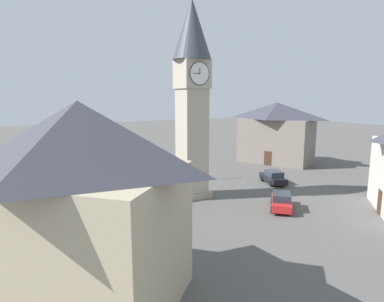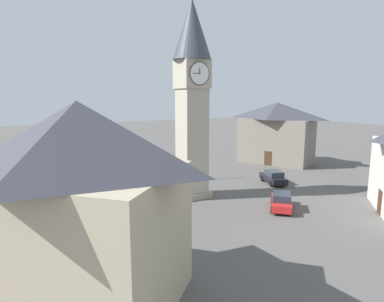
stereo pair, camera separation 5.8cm
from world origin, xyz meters
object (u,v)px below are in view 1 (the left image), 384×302
Objects in this scene: car_white_side at (273,177)px; pedestrian at (175,177)px; car_silver_kerb at (70,226)px; building_corner_back at (276,132)px; lamp_post at (189,150)px; car_red_corner at (281,201)px; clock_tower at (192,83)px; car_blue_kerb at (126,189)px; tree at (57,167)px; building_shop_left at (83,204)px.

pedestrian is (10.29, -4.96, 0.25)m from car_white_side.
car_silver_kerb is 23.31m from car_white_side.
building_corner_back is 16.89m from lamp_post.
building_corner_back is (-14.67, -15.89, 3.90)m from car_red_corner.
clock_tower is at bearing 62.56° from lamp_post.
clock_tower reaches higher than car_blue_kerb.
clock_tower is 16.73m from car_silver_kerb.
pedestrian reaches higher than car_red_corner.
car_white_side is at bearing 44.96° from building_corner_back.
car_silver_kerb and car_red_corner have the same top height.
car_red_corner is 0.75× the size of lamp_post.
car_red_corner is (-10.84, 10.51, 0.00)m from car_blue_kerb.
car_red_corner is at bearing 50.61° from car_white_side.
tree is (-0.11, -6.08, 3.25)m from car_silver_kerb.
lamp_post is at bearing -152.68° from pedestrian.
clock_tower is 13.76m from car_red_corner.
lamp_post is (1.98, -13.21, 2.89)m from car_red_corner.
tree is at bearing 11.24° from building_corner_back.
lamp_post reaches higher than car_blue_kerb.
tree is at bearing -90.99° from car_silver_kerb.
car_red_corner and car_white_side have the same top height.
clock_tower is at bearing 170.09° from tree.
car_blue_kerb is at bearing -28.24° from clock_tower.
car_white_side is at bearing 154.28° from pedestrian.
car_blue_kerb is at bearing -171.37° from tree.
car_white_side is 13.36m from building_corner_back.
car_silver_kerb is 2.64× the size of pedestrian.
building_shop_left is 24.29m from lamp_post.
pedestrian is at bearing -94.38° from clock_tower.
building_shop_left reaches higher than tree.
car_blue_kerb is 15.10m from car_red_corner.
clock_tower reaches higher than pedestrian.
car_silver_kerb is 0.36× the size of building_corner_back.
car_red_corner is 21.97m from building_corner_back.
clock_tower is 1.65× the size of building_shop_left.
pedestrian is at bearing 27.32° from lamp_post.
pedestrian is at bearing -146.74° from car_silver_kerb.
lamp_post is (16.65, 2.68, -1.01)m from building_corner_back.
car_silver_kerb is at bearing 17.56° from clock_tower.
clock_tower reaches higher than building_corner_back.
car_blue_kerb and car_silver_kerb have the same top height.
car_blue_kerb is 7.32m from tree.
pedestrian is 0.31× the size of lamp_post.
clock_tower is 10.04m from lamp_post.
clock_tower is 14.95m from car_white_side.
building_shop_left is 38.80m from building_corner_back.
tree is at bearing -92.94° from building_shop_left.
pedestrian is 0.27× the size of tree.
pedestrian is 13.21m from tree.
building_corner_back is at bearing -135.04° from car_white_side.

